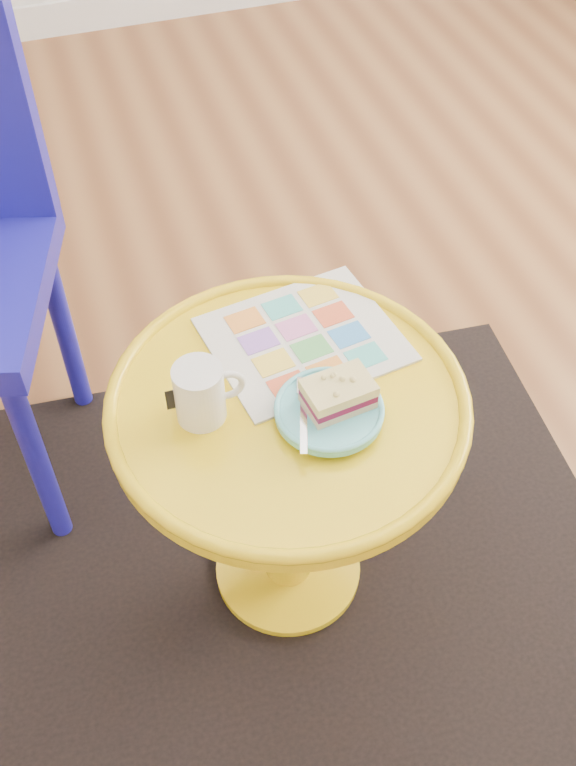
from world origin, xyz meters
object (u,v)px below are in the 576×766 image
object	(u,v)px
mug	(201,392)
plate	(329,411)
newspaper	(304,339)
side_table	(288,458)

from	to	relation	value
mug	plate	size ratio (longest dim) A/B	0.66
newspaper	mug	size ratio (longest dim) A/B	2.73
side_table	mug	size ratio (longest dim) A/B	5.18
mug	plate	xyz separation A→B (m)	(0.18, -0.07, -0.04)
side_table	plate	xyz separation A→B (m)	(0.05, -0.05, 0.16)
mug	plate	distance (m)	0.19
newspaper	plate	xyz separation A→B (m)	(-0.02, -0.16, 0.01)
side_table	newspaper	xyz separation A→B (m)	(0.06, 0.11, 0.15)
side_table	plate	size ratio (longest dim) A/B	3.42
mug	plate	world-z (taller)	mug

